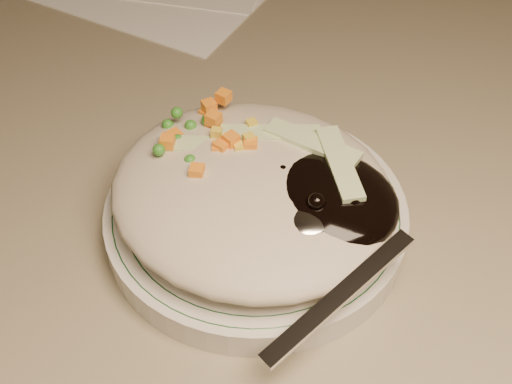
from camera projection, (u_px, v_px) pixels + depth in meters
The scene contains 4 objects.
desk at pixel (421, 288), 0.71m from camera, with size 1.40×0.70×0.74m.
plate at pixel (256, 218), 0.49m from camera, with size 0.21×0.21×0.02m, color silver.
plate_rim at pixel (256, 208), 0.49m from camera, with size 0.20×0.20×0.00m.
meal at pixel (261, 189), 0.47m from camera, with size 0.21×0.19×0.05m.
Camera 1 is at (0.08, 0.93, 1.12)m, focal length 50.00 mm.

